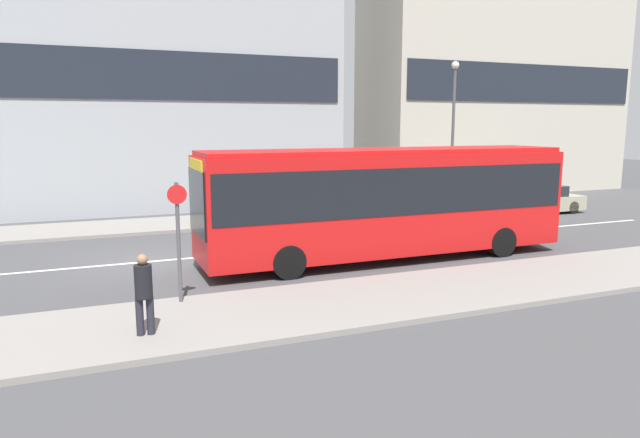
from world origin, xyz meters
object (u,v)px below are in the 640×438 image
at_px(parked_car_0, 456,204).
at_px(bus_stop_sign, 178,233).
at_px(city_bus, 386,196).
at_px(street_lamp, 453,121).
at_px(parked_car_1, 539,200).
at_px(pedestrian_near_stop, 144,290).

height_order(parked_car_0, bus_stop_sign, bus_stop_sign).
height_order(city_bus, street_lamp, street_lamp).
bearing_deg(street_lamp, parked_car_1, -25.11).
distance_m(city_bus, street_lamp, 10.94).
bearing_deg(city_bus, bus_stop_sign, -157.91).
distance_m(city_bus, parked_car_1, 12.86).
distance_m(parked_car_0, parked_car_1, 4.67).
relative_size(city_bus, pedestrian_near_stop, 7.25).
bearing_deg(parked_car_0, parked_car_1, -1.93).
bearing_deg(city_bus, pedestrian_near_stop, -148.63).
xyz_separation_m(pedestrian_near_stop, bus_stop_sign, (0.96, 1.89, 0.71)).
relative_size(parked_car_0, street_lamp, 0.60).
height_order(city_bus, pedestrian_near_stop, city_bus).
bearing_deg(bus_stop_sign, parked_car_0, 31.66).
height_order(pedestrian_near_stop, bus_stop_sign, bus_stop_sign).
relative_size(bus_stop_sign, street_lamp, 0.40).
relative_size(city_bus, street_lamp, 1.68).
bearing_deg(city_bus, parked_car_0, 42.04).
bearing_deg(bus_stop_sign, parked_car_1, 24.23).
bearing_deg(street_lamp, bus_stop_sign, -145.21).
distance_m(city_bus, pedestrian_near_stop, 8.93).
height_order(parked_car_1, pedestrian_near_stop, pedestrian_near_stop).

